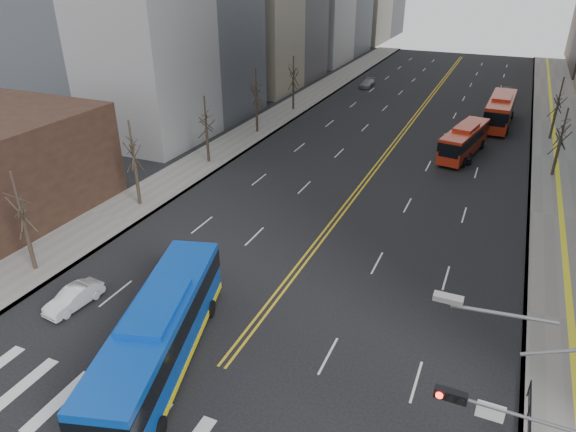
# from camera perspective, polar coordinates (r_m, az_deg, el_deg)

# --- Properties ---
(sidewalk_right) EXTENTS (7.00, 130.00, 0.15)m
(sidewalk_right) POSITION_cam_1_polar(r_m,az_deg,el_deg) (60.15, 28.56, 5.44)
(sidewalk_right) COLOR gray
(sidewalk_right) RESTS_ON ground
(sidewalk_left) EXTENTS (5.00, 130.00, 0.15)m
(sidewalk_left) POSITION_cam_1_polar(r_m,az_deg,el_deg) (65.84, -2.25, 10.34)
(sidewalk_left) COLOR gray
(sidewalk_left) RESTS_ON ground
(centerline) EXTENTS (0.55, 100.00, 0.01)m
(centerline) POSITION_cam_1_polar(r_m,az_deg,el_deg) (70.27, 13.89, 10.59)
(centerline) COLOR gold
(centerline) RESTS_ON ground
(street_trees) EXTENTS (35.20, 47.20, 7.60)m
(street_trees) POSITION_cam_1_polar(r_m,az_deg,el_deg) (51.71, 2.07, 11.27)
(street_trees) COLOR #33281F
(street_trees) RESTS_ON ground
(blue_bus) EXTENTS (6.42, 13.53, 3.83)m
(blue_bus) POSITION_cam_1_polar(r_m,az_deg,el_deg) (26.84, -14.09, -12.58)
(blue_bus) COLOR #0B3EA8
(blue_bus) RESTS_ON ground
(red_bus_near) EXTENTS (4.15, 10.39, 3.24)m
(red_bus_near) POSITION_cam_1_polar(r_m,az_deg,el_deg) (57.01, 19.01, 8.10)
(red_bus_near) COLOR #A22411
(red_bus_near) RESTS_ON ground
(red_bus_far) EXTENTS (3.26, 11.83, 3.71)m
(red_bus_far) POSITION_cam_1_polar(r_m,az_deg,el_deg) (69.45, 22.52, 10.93)
(red_bus_far) COLOR #A22411
(red_bus_far) RESTS_ON ground
(car_white) EXTENTS (1.67, 3.81, 1.22)m
(car_white) POSITION_cam_1_polar(r_m,az_deg,el_deg) (33.39, -22.72, -8.37)
(car_white) COLOR silver
(car_white) RESTS_ON ground
(car_dark_mid) EXTENTS (1.70, 3.72, 1.24)m
(car_dark_mid) POSITION_cam_1_polar(r_m,az_deg,el_deg) (56.18, 19.06, 6.53)
(car_dark_mid) COLOR black
(car_dark_mid) RESTS_ON ground
(car_silver) EXTENTS (1.71, 4.19, 1.22)m
(car_silver) POSITION_cam_1_polar(r_m,az_deg,el_deg) (86.17, 8.80, 14.37)
(car_silver) COLOR gray
(car_silver) RESTS_ON ground
(car_dark_far) EXTENTS (2.61, 4.95, 1.33)m
(car_dark_far) POSITION_cam_1_polar(r_m,az_deg,el_deg) (85.62, 23.16, 12.54)
(car_dark_far) COLOR black
(car_dark_far) RESTS_ON ground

